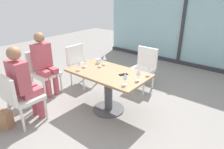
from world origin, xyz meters
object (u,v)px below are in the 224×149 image
Objects in this scene: dining_table_main at (108,82)px; person_side_end at (44,61)px; wine_glass_1 at (149,67)px; wine_glass_6 at (85,59)px; person_front_left at (23,81)px; handbag_1 at (27,98)px; wine_glass_0 at (79,63)px; wine_glass_3 at (125,76)px; wine_glass_2 at (105,57)px; chair_front_left at (19,96)px; cell_phone_on_table at (123,75)px; chair_far_left at (80,63)px; wine_glass_4 at (101,59)px; chair_side_end at (42,69)px; wine_glass_5 at (138,72)px; coffee_cup at (98,61)px; chair_near_window at (143,66)px; handbag_0 at (2,119)px.

person_side_end reaches higher than dining_table_main.
wine_glass_1 is 1.00× the size of wine_glass_6.
handbag_1 is (-0.47, 0.22, -0.56)m from person_front_left.
wine_glass_0 is 1.00× the size of wine_glass_3.
person_front_left reaches higher than handbag_1.
wine_glass_2 is at bearing 139.88° from dining_table_main.
chair_front_left is 4.70× the size of wine_glass_1.
chair_front_left is 6.04× the size of cell_phone_on_table.
person_front_left is 0.76m from handbag_1.
wine_glass_4 is at bearing -19.81° from chair_far_left.
chair_side_end is 4.70× the size of wine_glass_6.
wine_glass_4 is at bearing 19.26° from chair_side_end.
chair_side_end and chair_far_left have the same top height.
wine_glass_4 is at bearing 21.00° from person_side_end.
wine_glass_5 and wine_glass_6 have the same top height.
cell_phone_on_table is at bearing -15.05° from chair_far_left.
cell_phone_on_table is at bearing 11.66° from chair_side_end.
wine_glass_5 is at bearing 75.02° from wine_glass_3.
wine_glass_6 is at bearing -173.06° from dining_table_main.
handbag_1 is (-0.80, -0.77, -0.72)m from wine_glass_6.
coffee_cup is at bearing 169.30° from wine_glass_5.
person_front_left is 6.81× the size of wine_glass_2.
chair_side_end is 4.70× the size of wine_glass_2.
chair_front_left is at bearing -110.16° from wine_glass_2.
dining_table_main is 1.16m from chair_near_window.
chair_front_left is 1.85m from wine_glass_5.
person_side_end is at bearing -103.66° from chair_far_left.
person_side_end is (-1.38, -0.30, 0.16)m from dining_table_main.
chair_far_left is 1.00m from wine_glass_2.
chair_near_window is 1.36m from wine_glass_6.
chair_side_end is 1.10m from wine_glass_6.
wine_glass_3 is 2.01m from handbag_1.
chair_far_left is 2.90× the size of handbag_0.
handbag_0 is at bearing -82.83° from chair_far_left.
person_front_left is at bearing -47.46° from chair_side_end.
dining_table_main is at bearing 6.94° from wine_glass_6.
chair_far_left reaches higher than handbag_0.
chair_near_window is 2.90× the size of handbag_0.
person_front_left is at bearing -135.81° from wine_glass_1.
chair_side_end is 4.70× the size of wine_glass_1.
dining_table_main is 1.52m from chair_side_end.
wine_glass_5 is (1.37, 1.07, 0.16)m from person_front_left.
chair_front_left is at bearing -109.18° from chair_near_window.
dining_table_main is at bearing 52.48° from person_front_left.
handbag_0 is (-0.96, -1.42, -0.40)m from dining_table_main.
wine_glass_6 is at bearing 15.15° from person_side_end.
coffee_cup is at bearing 27.86° from person_side_end.
wine_glass_4 is at bearing 67.57° from handbag_1.
chair_far_left is (0.29, 0.76, 0.00)m from chair_side_end.
person_front_left is at bearing -110.05° from chair_near_window.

